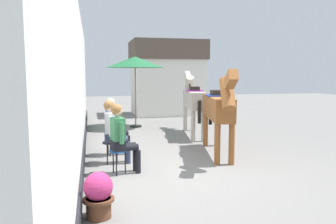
% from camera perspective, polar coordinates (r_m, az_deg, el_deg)
% --- Properties ---
extents(ground_plane, '(40.00, 40.00, 0.00)m').
position_cam_1_polar(ground_plane, '(10.10, -0.07, -4.73)').
color(ground_plane, slate).
extents(pub_facade_wall, '(0.34, 14.00, 3.40)m').
position_cam_1_polar(pub_facade_wall, '(8.18, -15.34, 3.24)').
color(pub_facade_wall, white).
rests_on(pub_facade_wall, ground_plane).
extents(distant_cottage, '(3.40, 2.60, 3.50)m').
position_cam_1_polar(distant_cottage, '(16.35, -0.17, 5.91)').
color(distant_cottage, silver).
rests_on(distant_cottage, ground_plane).
extents(seated_visitor_near, '(0.61, 0.48, 1.39)m').
position_cam_1_polar(seated_visitor_near, '(6.68, -7.90, -3.86)').
color(seated_visitor_near, '#194C99').
rests_on(seated_visitor_near, ground_plane).
extents(seated_visitor_middle, '(0.61, 0.49, 1.39)m').
position_cam_1_polar(seated_visitor_middle, '(7.50, -9.23, -2.75)').
color(seated_visitor_middle, black).
rests_on(seated_visitor_middle, ground_plane).
extents(seated_visitor_far, '(0.61, 0.48, 1.39)m').
position_cam_1_polar(seated_visitor_far, '(8.28, -9.03, -1.87)').
color(seated_visitor_far, '#194C99').
rests_on(seated_visitor_far, ground_plane).
extents(saddled_horse_near, '(0.89, 2.96, 2.06)m').
position_cam_1_polar(saddled_horse_near, '(8.15, 8.48, 0.72)').
color(saddled_horse_near, brown).
rests_on(saddled_horse_near, ground_plane).
extents(saddled_horse_far, '(0.78, 2.98, 2.06)m').
position_cam_1_polar(saddled_horse_far, '(10.84, 4.27, 2.20)').
color(saddled_horse_far, '#B2A899').
rests_on(saddled_horse_far, ground_plane).
extents(flower_planter_near, '(0.43, 0.43, 0.64)m').
position_cam_1_polar(flower_planter_near, '(4.84, -11.62, -13.39)').
color(flower_planter_near, brown).
rests_on(flower_planter_near, ground_plane).
extents(cafe_parasol, '(2.10, 2.10, 2.58)m').
position_cam_1_polar(cafe_parasol, '(12.45, -5.57, 8.28)').
color(cafe_parasol, black).
rests_on(cafe_parasol, ground_plane).
extents(satchel_bag, '(0.22, 0.30, 0.20)m').
position_cam_1_polar(satchel_bag, '(9.53, -8.59, -4.89)').
color(satchel_bag, black).
rests_on(satchel_bag, ground_plane).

